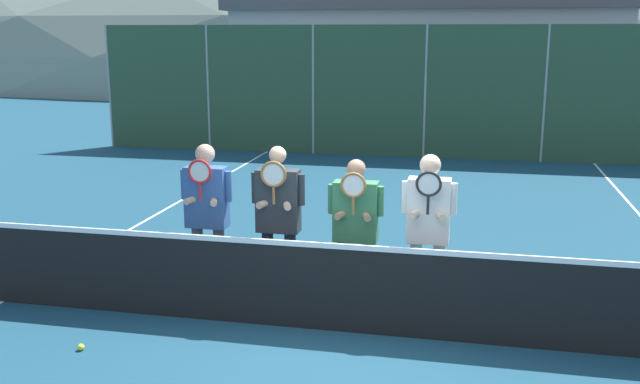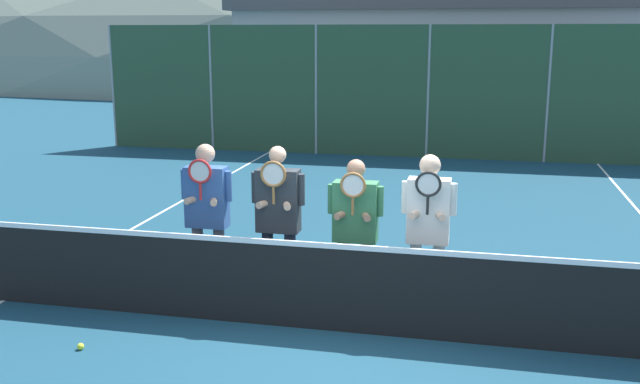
% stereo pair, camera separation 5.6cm
% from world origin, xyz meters
% --- Properties ---
extents(ground_plane, '(120.00, 120.00, 0.00)m').
position_xyz_m(ground_plane, '(0.00, 0.00, 0.00)').
color(ground_plane, navy).
extents(hill_distant, '(142.34, 79.08, 27.68)m').
position_xyz_m(hill_distant, '(0.00, 61.55, 0.00)').
color(hill_distant, gray).
rests_on(hill_distant, ground_plane).
extents(clubhouse_building, '(13.49, 5.50, 4.16)m').
position_xyz_m(clubhouse_building, '(-0.60, 19.22, 2.10)').
color(clubhouse_building, '#9EA3A8').
rests_on(clubhouse_building, ground_plane).
extents(fence_back, '(17.07, 0.06, 3.26)m').
position_xyz_m(fence_back, '(-0.00, 10.93, 1.63)').
color(fence_back, gray).
rests_on(fence_back, ground_plane).
extents(tennis_net, '(10.95, 0.09, 1.06)m').
position_xyz_m(tennis_net, '(0.00, 0.00, 0.50)').
color(tennis_net, gray).
rests_on(tennis_net, ground_plane).
extents(court_line_left_sideline, '(0.05, 16.00, 0.01)m').
position_xyz_m(court_line_left_sideline, '(-4.07, 3.00, 0.00)').
color(court_line_left_sideline, white).
rests_on(court_line_left_sideline, ground_plane).
extents(player_leftmost, '(0.61, 0.34, 1.85)m').
position_xyz_m(player_leftmost, '(-1.73, 0.57, 1.10)').
color(player_leftmost, '#56565B').
rests_on(player_leftmost, ground_plane).
extents(player_center_left, '(0.61, 0.34, 1.86)m').
position_xyz_m(player_center_left, '(-0.87, 0.54, 1.09)').
color(player_center_left, '#232838').
rests_on(player_center_left, ground_plane).
extents(player_center_right, '(0.61, 0.34, 1.74)m').
position_xyz_m(player_center_right, '(-0.00, 0.54, 1.03)').
color(player_center_right, '#232838').
rests_on(player_center_right, ground_plane).
extents(player_rightmost, '(0.58, 0.34, 1.83)m').
position_xyz_m(player_rightmost, '(0.79, 0.52, 1.09)').
color(player_rightmost, white).
rests_on(player_rightmost, ground_plane).
extents(car_far_left, '(4.41, 2.02, 1.86)m').
position_xyz_m(car_far_left, '(-4.07, 13.50, 0.94)').
color(car_far_left, silver).
rests_on(car_far_left, ground_plane).
extents(car_left_of_center, '(4.25, 1.90, 1.79)m').
position_xyz_m(car_left_of_center, '(0.99, 13.61, 0.91)').
color(car_left_of_center, slate).
rests_on(car_left_of_center, ground_plane).
extents(tennis_ball_on_court, '(0.07, 0.07, 0.07)m').
position_xyz_m(tennis_ball_on_court, '(-2.48, -1.00, 0.03)').
color(tennis_ball_on_court, '#CCDB33').
rests_on(tennis_ball_on_court, ground_plane).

